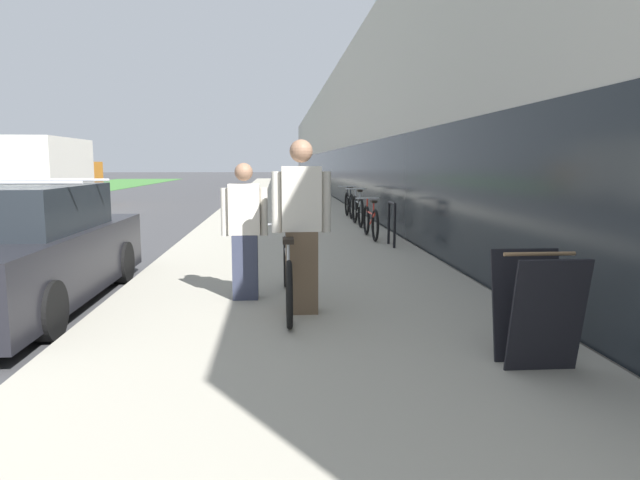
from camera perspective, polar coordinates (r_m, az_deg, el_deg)
sidewalk_slab at (r=25.63m, az=-3.65°, el=3.97°), size 4.62×70.00×0.16m
storefront_facade at (r=34.46m, az=8.61°, el=9.70°), size 10.01×70.00×6.00m
tandem_bicycle at (r=6.33m, az=-3.29°, el=-3.34°), size 0.52×2.51×0.83m
person_rider at (r=5.94m, az=-1.87°, el=1.31°), size 0.62×0.24×1.81m
person_bystander at (r=6.61m, az=-7.54°, el=0.86°), size 0.53×0.21×1.57m
bike_rack_hoop at (r=10.94m, az=7.18°, el=2.08°), size 0.05×0.60×0.84m
cruiser_bike_nearest at (r=12.06m, az=5.09°, el=1.87°), size 0.52×1.78×0.83m
cruiser_bike_middle at (r=14.55m, az=3.79°, el=3.01°), size 0.52×1.77×0.93m
cruiser_bike_farthest at (r=16.70m, az=2.93°, el=3.58°), size 0.52×1.71×0.90m
sandwich_board_sign at (r=4.74m, az=20.85°, el=-6.47°), size 0.56×0.56×0.90m
parked_sedan_curbside at (r=7.65m, az=-27.47°, el=-1.09°), size 1.78×4.57×1.53m
moving_truck at (r=23.56m, az=-25.47°, el=5.99°), size 2.27×6.06×2.64m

